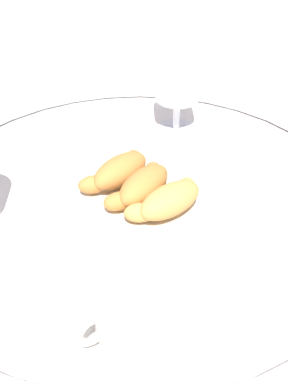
% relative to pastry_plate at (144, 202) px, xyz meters
% --- Properties ---
extents(ground_plane, '(2.20, 2.20, 0.00)m').
position_rel_pastry_plate_xyz_m(ground_plane, '(0.01, 0.02, -0.01)').
color(ground_plane, silver).
extents(table_chrome_rim, '(0.71, 0.71, 0.02)m').
position_rel_pastry_plate_xyz_m(table_chrome_rim, '(0.01, 0.02, 0.00)').
color(table_chrome_rim, silver).
rests_on(table_chrome_rim, ground_plane).
extents(pastry_plate, '(0.26, 0.26, 0.02)m').
position_rel_pastry_plate_xyz_m(pastry_plate, '(0.00, 0.00, 0.00)').
color(pastry_plate, silver).
rests_on(pastry_plate, ground_plane).
extents(croissant_large, '(0.13, 0.09, 0.04)m').
position_rel_pastry_plate_xyz_m(croissant_large, '(-0.01, -0.05, 0.03)').
color(croissant_large, '#D6994C').
rests_on(croissant_large, pastry_plate).
extents(croissant_small, '(0.14, 0.06, 0.04)m').
position_rel_pastry_plate_xyz_m(croissant_small, '(0.00, 0.00, 0.03)').
color(croissant_small, '#BC7A38').
rests_on(croissant_small, pastry_plate).
extents(croissant_extra, '(0.14, 0.07, 0.04)m').
position_rel_pastry_plate_xyz_m(croissant_extra, '(0.01, 0.05, 0.03)').
color(croissant_extra, '#BC7A38').
rests_on(croissant_extra, pastry_plate).
extents(coffee_cup_near, '(0.14, 0.14, 0.06)m').
position_rel_pastry_plate_xyz_m(coffee_cup_near, '(-0.20, -0.11, 0.01)').
color(coffee_cup_near, silver).
rests_on(coffee_cup_near, ground_plane).
extents(juice_glass_left, '(0.08, 0.08, 0.14)m').
position_rel_pastry_plate_xyz_m(juice_glass_left, '(0.22, 0.08, 0.08)').
color(juice_glass_left, white).
rests_on(juice_glass_left, ground_plane).
extents(folded_napkin, '(0.14, 0.14, 0.01)m').
position_rel_pastry_plate_xyz_m(folded_napkin, '(0.23, -0.08, -0.01)').
color(folded_napkin, silver).
rests_on(folded_napkin, ground_plane).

